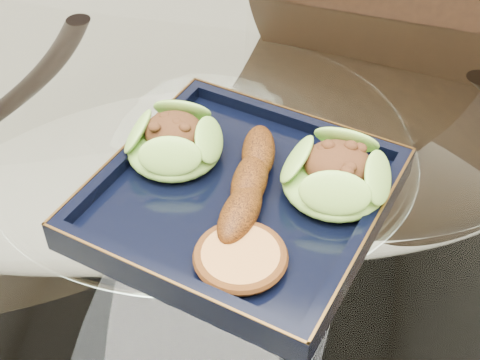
# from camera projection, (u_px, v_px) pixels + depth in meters

# --- Properties ---
(dining_table) EXTENTS (1.13, 1.13, 0.77)m
(dining_table) POSITION_uv_depth(u_px,v_px,m) (211.00, 277.00, 0.82)
(dining_table) COLOR white
(dining_table) RESTS_ON ground
(dining_chair) EXTENTS (0.43, 0.43, 0.93)m
(dining_chair) POSITION_uv_depth(u_px,v_px,m) (341.00, 182.00, 1.06)
(dining_chair) COLOR black
(dining_chair) RESTS_ON ground
(navy_plate) EXTENTS (0.33, 0.33, 0.02)m
(navy_plate) POSITION_uv_depth(u_px,v_px,m) (240.00, 202.00, 0.67)
(navy_plate) COLOR black
(navy_plate) RESTS_ON dining_table
(lettuce_wrap_left) EXTENTS (0.12, 0.12, 0.04)m
(lettuce_wrap_left) POSITION_uv_depth(u_px,v_px,m) (174.00, 144.00, 0.69)
(lettuce_wrap_left) COLOR #4D912A
(lettuce_wrap_left) RESTS_ON navy_plate
(lettuce_wrap_right) EXTENTS (0.14, 0.14, 0.04)m
(lettuce_wrap_right) POSITION_uv_depth(u_px,v_px,m) (336.00, 178.00, 0.65)
(lettuce_wrap_right) COLOR #6AAB31
(lettuce_wrap_right) RESTS_ON navy_plate
(roasted_plantain) EXTENTS (0.04, 0.16, 0.03)m
(roasted_plantain) POSITION_uv_depth(u_px,v_px,m) (250.00, 181.00, 0.66)
(roasted_plantain) COLOR #5E2D09
(roasted_plantain) RESTS_ON navy_plate
(crumb_patty) EXTENTS (0.09, 0.09, 0.01)m
(crumb_patty) POSITION_uv_depth(u_px,v_px,m) (240.00, 258.00, 0.59)
(crumb_patty) COLOR #C48141
(crumb_patty) RESTS_ON navy_plate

